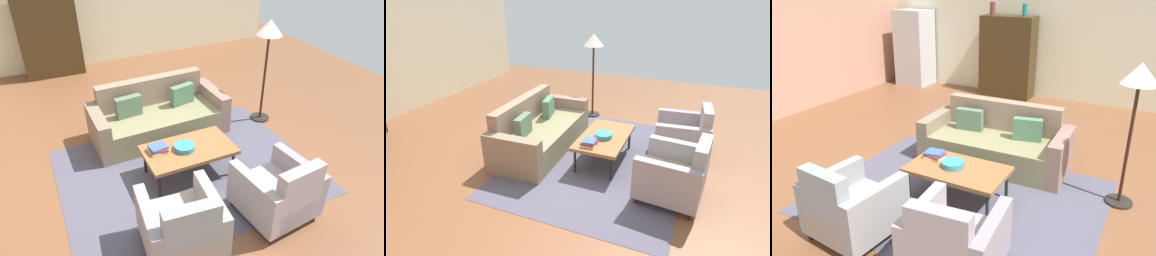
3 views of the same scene
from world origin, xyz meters
The scene contains 9 objects.
ground_plane centered at (0.00, 0.00, 0.00)m, with size 10.66×10.66×0.00m, color brown.
area_rug centered at (0.07, -0.45, 0.00)m, with size 3.40×2.60×0.01m, color #4F4C5C.
couch centered at (0.07, 0.69, 0.29)m, with size 2.12×0.96×0.86m.
coffee_table centered at (0.07, -0.50, 0.39)m, with size 1.20×0.70×0.43m.
armchair_left centered at (-0.54, -1.66, 0.34)m, with size 0.88×0.88×0.88m.
armchair_right centered at (0.67, -1.66, 0.34)m, with size 0.87×0.87×0.88m.
fruit_bowl centered at (0.01, -0.50, 0.46)m, with size 0.27×0.27×0.07m, color teal.
book_stack centered at (-0.32, -0.39, 0.47)m, with size 0.25×0.22×0.09m.
floor_lamp centered at (1.84, 0.35, 1.44)m, with size 0.40×0.40×1.72m.
Camera 2 is at (-4.14, -1.80, 2.52)m, focal length 29.10 mm.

